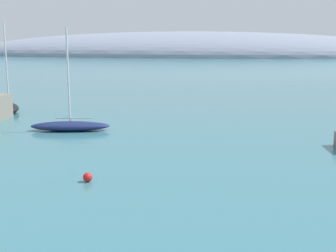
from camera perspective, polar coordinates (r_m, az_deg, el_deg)
distant_ridge at (r=253.70m, az=2.24°, el=8.71°), size 253.95×81.66×25.52m
sailboat_black_near_shore at (r=60.95m, az=-19.01°, el=2.28°), size 5.24×6.19×10.95m
sailboat_navy_mid_mooring at (r=46.78m, az=-11.98°, el=0.11°), size 8.07×3.60×10.07m
mooring_buoy_red at (r=30.05m, az=-9.88°, el=-6.24°), size 0.60×0.60×0.60m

